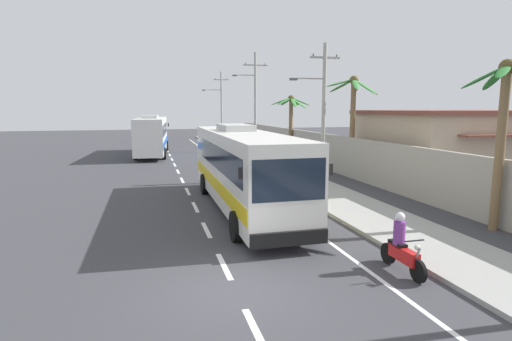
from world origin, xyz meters
The scene contains 15 objects.
ground_plane centered at (0.00, 0.00, 0.00)m, with size 160.00×160.00×0.00m, color #3A3A3F.
sidewalk_kerb centered at (6.80, 10.00, 0.07)m, with size 3.20×90.00×0.14m, color #999993.
lane_markings centered at (2.28, 14.71, 0.00)m, with size 3.92×71.00×0.01m.
boundary_wall centered at (10.60, 14.00, 1.29)m, with size 0.24×60.00×2.58m, color #9E998E.
coach_bus_foreground centered at (2.01, 8.00, 1.91)m, with size 2.94×12.38×3.67m.
coach_bus_far_lane centered at (-1.59, 30.59, 1.97)m, with size 3.51×11.78×3.79m.
motorcycle_beside_bus centered at (4.59, 0.03, 0.66)m, with size 0.56×1.96×1.63m.
motorcycle_trailing centered at (3.53, 16.12, 0.64)m, with size 0.56×1.96×1.56m.
utility_pole_mid centered at (8.50, 14.30, 4.45)m, with size 3.18×0.24×8.30m.
utility_pole_far centered at (8.73, 31.82, 5.36)m, with size 3.62×0.24×10.00m.
utility_pole_distant centered at (8.29, 49.34, 5.08)m, with size 3.81×0.24×9.53m.
palm_nearest centered at (10.70, 14.55, 4.50)m, with size 3.46×3.27×6.44m.
palm_second centered at (10.30, 25.07, 3.94)m, with size 3.45×3.47×5.55m.
palm_third centered at (10.19, 2.59, 4.17)m, with size 2.83×2.87×6.10m.
roadside_building centered at (16.79, 12.23, 2.16)m, with size 10.66×8.93×4.29m.
Camera 1 is at (-1.93, -9.25, 4.41)m, focal length 28.74 mm.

